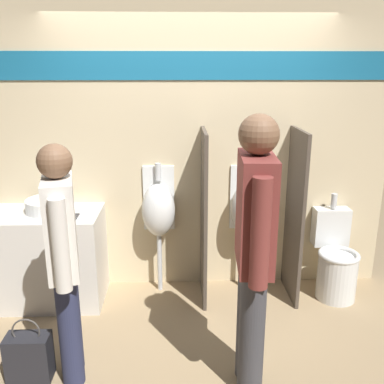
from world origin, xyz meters
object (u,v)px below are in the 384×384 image
Objects in this scene: urinal_far at (247,209)px; shopping_bag at (29,357)px; toilet at (335,262)px; person_with_lanyard at (63,256)px; cell_phone at (74,217)px; person_in_vest at (254,247)px; sink_basin at (50,205)px; urinal_near_counter at (159,210)px.

urinal_far is 2.62× the size of shopping_bag.
person_with_lanyard reaches higher than toilet.
shopping_bag is at bearing -98.65° from cell_phone.
cell_phone is at bearing 56.68° from person_in_vest.
shopping_bag is at bearing -157.05° from toilet.
urinal_far is 0.96m from toilet.
sink_basin is 1.14m from person_with_lanyard.
urinal_near_counter is at bearing 174.50° from toilet.
urinal_far reaches higher than shopping_bag.
cell_phone is (0.24, -0.18, -0.05)m from sink_basin.
urinal_near_counter is 0.81m from urinal_far.
toilet is 2.00× the size of shopping_bag.
urinal_far is 0.67× the size of person_in_vest.
urinal_far is 1.81m from person_with_lanyard.
person_in_vest is (1.35, -1.02, 0.16)m from cell_phone.
urinal_near_counter and urinal_far have the same top height.
person_in_vest reaches higher than sink_basin.
person_with_lanyard is at bearing -80.91° from cell_phone.
sink_basin is 0.88× the size of shopping_bag.
person_with_lanyard reaches higher than shopping_bag.
sink_basin is at bearing 178.70° from toilet.
person_in_vest is at bearing -109.30° from person_with_lanyard.
urinal_near_counter is at bearing 54.93° from shopping_bag.
person_in_vest reaches higher than urinal_near_counter.
cell_phone is 0.76m from urinal_near_counter.
urinal_far is at bearing 3.19° from sink_basin.
urinal_far reaches higher than sink_basin.
person_in_vest is at bearing -37.24° from cell_phone.
urinal_far is (0.81, 0.00, 0.00)m from urinal_near_counter.
shopping_bag is (-0.28, -0.03, -0.73)m from person_with_lanyard.
cell_phone is 2.39m from toilet.
person_with_lanyard is (0.39, -1.07, 0.00)m from sink_basin.
shopping_bag is at bearing -125.07° from urinal_near_counter.
cell_phone is at bearing -4.24° from person_with_lanyard.
urinal_near_counter is at bearing 5.92° from sink_basin.
person_with_lanyard is at bearing -155.13° from toilet.
sink_basin is 2.64m from toilet.
urinal_near_counter is 0.75× the size of person_with_lanyard.
person_in_vest is (-0.99, -1.14, 0.68)m from toilet.
toilet is at bearing -5.50° from urinal_near_counter.
urinal_near_counter is 2.62× the size of shopping_bag.
person_in_vest is (0.64, -1.30, 0.20)m from urinal_near_counter.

